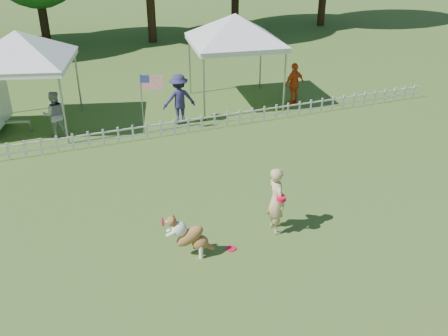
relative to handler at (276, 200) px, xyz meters
name	(u,v)px	position (x,y,z in m)	size (l,w,h in m)	color
ground	(249,246)	(-0.87, -0.37, -0.87)	(120.00, 120.00, 0.00)	#31571B
picket_fence	(168,128)	(-0.87, 6.63, -0.57)	(22.00, 0.08, 0.60)	white
handler	(276,200)	(0.00, 0.00, 0.00)	(0.63, 0.41, 1.73)	tan
dog	(190,236)	(-2.27, -0.22, -0.32)	(1.06, 0.35, 1.10)	brown
frisbee_on_turf	(231,249)	(-1.31, -0.32, -0.86)	(0.24, 0.24, 0.02)	red
canopy_tent_left	(25,82)	(-5.30, 9.16, 0.86)	(3.35, 3.35, 3.46)	silver
canopy_tent_right	(235,61)	(2.61, 8.93, 0.90)	(3.41, 3.41, 3.53)	silver
flag_pole	(142,104)	(-1.60, 7.21, 0.22)	(0.83, 0.09, 2.17)	gray
spectator_a	(55,114)	(-4.51, 8.03, -0.04)	(0.80, 0.62, 1.65)	#9A999E
spectator_b	(179,99)	(-0.14, 7.62, 0.07)	(1.21, 0.70, 1.88)	#292550
spectator_c	(294,84)	(4.81, 7.92, -0.01)	(1.01, 0.42, 1.72)	#E24D1A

